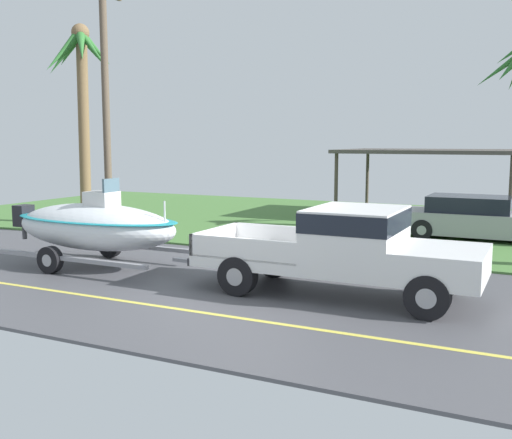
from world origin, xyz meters
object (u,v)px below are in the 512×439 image
at_px(carport_awning, 430,153).
at_px(palm_tree_near_left, 81,78).
at_px(boat_on_trailer, 95,226).
at_px(parked_sedan_near, 474,219).
at_px(utility_pole, 106,103).
at_px(pickup_truck_towing, 354,247).

relative_size(carport_awning, palm_tree_near_left, 0.93).
height_order(boat_on_trailer, parked_sedan_near, boat_on_trailer).
relative_size(carport_awning, utility_pole, 0.81).
bearing_deg(pickup_truck_towing, parked_sedan_near, 80.81).
bearing_deg(utility_pole, boat_on_trailer, -53.87).
bearing_deg(carport_awning, boat_on_trailer, -113.86).
bearing_deg(boat_on_trailer, utility_pole, 126.13).
xyz_separation_m(boat_on_trailer, carport_awning, (5.75, 13.00, 1.62)).
xyz_separation_m(parked_sedan_near, carport_awning, (-2.24, 4.57, 1.96)).
bearing_deg(utility_pole, parked_sedan_near, 20.60).
height_order(palm_tree_near_left, utility_pole, utility_pole).
bearing_deg(palm_tree_near_left, pickup_truck_towing, -25.12).
distance_m(pickup_truck_towing, parked_sedan_near, 8.55).
xyz_separation_m(carport_awning, palm_tree_near_left, (-11.07, -7.40, 2.71)).
xyz_separation_m(parked_sedan_near, palm_tree_near_left, (-13.31, -2.83, 4.67)).
xyz_separation_m(pickup_truck_towing, carport_awning, (-0.87, 13.00, 1.62)).
height_order(parked_sedan_near, utility_pole, utility_pole).
bearing_deg(palm_tree_near_left, boat_on_trailer, -46.45).
height_order(pickup_truck_towing, utility_pole, utility_pole).
bearing_deg(palm_tree_near_left, utility_pole, -31.19).
distance_m(parked_sedan_near, utility_pole, 12.41).
bearing_deg(boat_on_trailer, carport_awning, 66.14).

